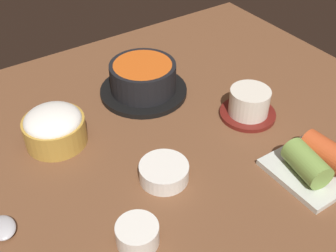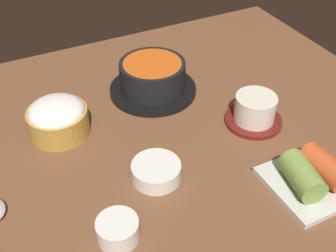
{
  "view_description": "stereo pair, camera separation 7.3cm",
  "coord_description": "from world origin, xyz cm",
  "px_view_note": "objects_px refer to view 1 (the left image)",
  "views": [
    {
      "loc": [
        -29.38,
        -49.02,
        51.47
      ],
      "look_at": [
        2.0,
        -2.0,
        5.0
      ],
      "focal_mm": 45.04,
      "sensor_mm": 36.0,
      "label": 1
    },
    {
      "loc": [
        -23.05,
        -52.67,
        51.47
      ],
      "look_at": [
        2.0,
        -2.0,
        5.0
      ],
      "focal_mm": 45.04,
      "sensor_mm": 36.0,
      "label": 2
    }
  ],
  "objects_px": {
    "tea_cup_with_saucer": "(249,104)",
    "banchan_cup_center": "(164,172)",
    "rice_bowl": "(54,127)",
    "side_bowl_near": "(137,234)",
    "stone_pot": "(143,80)",
    "kimchi_plate": "(315,162)"
  },
  "relations": [
    {
      "from": "stone_pot",
      "to": "kimchi_plate",
      "type": "xyz_separation_m",
      "value": [
        0.11,
        -0.34,
        -0.01
      ]
    },
    {
      "from": "kimchi_plate",
      "to": "side_bowl_near",
      "type": "height_order",
      "value": "kimchi_plate"
    },
    {
      "from": "stone_pot",
      "to": "kimchi_plate",
      "type": "distance_m",
      "value": 0.36
    },
    {
      "from": "tea_cup_with_saucer",
      "to": "rice_bowl",
      "type": "bearing_deg",
      "value": 158.43
    },
    {
      "from": "stone_pot",
      "to": "tea_cup_with_saucer",
      "type": "height_order",
      "value": "stone_pot"
    },
    {
      "from": "tea_cup_with_saucer",
      "to": "side_bowl_near",
      "type": "xyz_separation_m",
      "value": [
        -0.32,
        -0.13,
        -0.01
      ]
    },
    {
      "from": "stone_pot",
      "to": "kimchi_plate",
      "type": "relative_size",
      "value": 1.37
    },
    {
      "from": "rice_bowl",
      "to": "tea_cup_with_saucer",
      "type": "relative_size",
      "value": 1.01
    },
    {
      "from": "tea_cup_with_saucer",
      "to": "side_bowl_near",
      "type": "height_order",
      "value": "tea_cup_with_saucer"
    },
    {
      "from": "banchan_cup_center",
      "to": "kimchi_plate",
      "type": "distance_m",
      "value": 0.24
    },
    {
      "from": "rice_bowl",
      "to": "side_bowl_near",
      "type": "height_order",
      "value": "rice_bowl"
    },
    {
      "from": "stone_pot",
      "to": "rice_bowl",
      "type": "bearing_deg",
      "value": -168.08
    },
    {
      "from": "kimchi_plate",
      "to": "side_bowl_near",
      "type": "xyz_separation_m",
      "value": [
        -0.31,
        0.04,
        -0.0
      ]
    },
    {
      "from": "kimchi_plate",
      "to": "banchan_cup_center",
      "type": "bearing_deg",
      "value": 149.79
    },
    {
      "from": "stone_pot",
      "to": "side_bowl_near",
      "type": "bearing_deg",
      "value": -122.45
    },
    {
      "from": "banchan_cup_center",
      "to": "side_bowl_near",
      "type": "distance_m",
      "value": 0.12
    },
    {
      "from": "banchan_cup_center",
      "to": "side_bowl_near",
      "type": "bearing_deg",
      "value": -140.16
    },
    {
      "from": "rice_bowl",
      "to": "banchan_cup_center",
      "type": "height_order",
      "value": "rice_bowl"
    },
    {
      "from": "banchan_cup_center",
      "to": "kimchi_plate",
      "type": "bearing_deg",
      "value": -30.21
    },
    {
      "from": "side_bowl_near",
      "to": "banchan_cup_center",
      "type": "bearing_deg",
      "value": 39.84
    },
    {
      "from": "tea_cup_with_saucer",
      "to": "banchan_cup_center",
      "type": "xyz_separation_m",
      "value": [
        -0.22,
        -0.05,
        -0.01
      ]
    },
    {
      "from": "rice_bowl",
      "to": "banchan_cup_center",
      "type": "xyz_separation_m",
      "value": [
        0.11,
        -0.18,
        -0.02
      ]
    }
  ]
}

